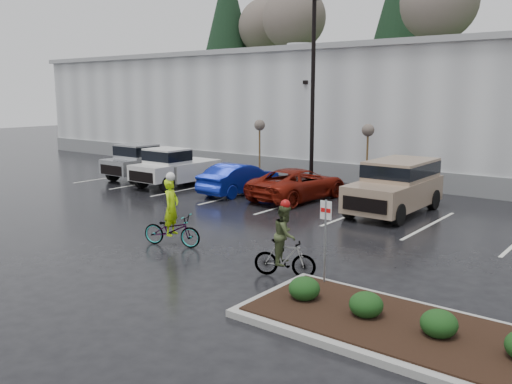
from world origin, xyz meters
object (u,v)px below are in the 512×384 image
Objects in this scene: fire_lane_sign at (325,233)px; cyclist_olive at (285,248)px; pickup_white at (181,166)px; pickup_silver at (150,161)px; lamppost at (313,71)px; sapling_mid at (368,134)px; car_red at (298,184)px; suv_tan at (394,187)px; car_blue at (239,178)px; cyclist_hivis at (172,223)px; sapling_west at (260,128)px.

cyclist_olive is (-1.27, 0.15, -0.65)m from fire_lane_sign.
pickup_silver is at bearing 169.90° from pickup_white.
lamppost is at bearing 31.89° from pickup_white.
fire_lane_sign is 0.42× the size of pickup_silver.
sapling_mid reaches higher than car_red.
car_red is at bearing 4.68° from pickup_white.
fire_lane_sign reaches higher than suv_tan.
car_blue is at bearing 23.47° from cyclist_olive.
lamppost reaches higher than cyclist_hivis.
sapling_mid is at bearing 128.68° from suv_tan.
sapling_west is 16.58m from cyclist_olive.
sapling_mid reaches higher than pickup_silver.
pickup_silver is at bearing 33.33° from cyclist_hivis.
pickup_white is at bearing 2.23° from car_blue.
pickup_silver is 1.00× the size of pickup_white.
sapling_west is 1.39× the size of cyclist_hivis.
pickup_silver is 2.97m from pickup_white.
car_red is at bearing -11.63° from cyclist_hivis.
sapling_west and sapling_mid have the same top height.
car_blue is 2.14× the size of cyclist_olive.
fire_lane_sign is 0.43× the size of suv_tan.
sapling_mid is 13.92m from fire_lane_sign.
sapling_mid is 1.58× the size of cyclist_olive.
lamppost is at bearing -14.04° from sapling_west.
pickup_silver is 2.56× the size of cyclist_olive.
sapling_mid reaches higher than pickup_white.
fire_lane_sign is at bearing -118.65° from cyclist_olive.
car_red is at bearing -37.33° from sapling_west.
lamppost is at bearing -7.61° from cyclist_hivis.
cyclist_hivis is (-0.35, -12.45, -2.01)m from sapling_mid.
pickup_white is 1.03× the size of car_red.
car_red is (2.95, 0.49, -0.02)m from car_blue.
pickup_white is at bearing -177.15° from suv_tan.
fire_lane_sign is (11.80, -12.80, -1.32)m from sapling_west.
fire_lane_sign is (5.30, -12.80, -1.32)m from sapling_mid.
cyclist_olive is (6.53, -11.65, -4.93)m from lamppost.
fire_lane_sign reaches higher than pickup_white.
cyclist_hivis reaches higher than cyclist_olive.
pickup_silver is at bearing -160.21° from sapling_mid.
pickup_silver is 1.20× the size of car_blue.
cyclist_hivis is at bearing -45.69° from pickup_white.
suv_tan is (7.43, 0.49, 0.31)m from car_blue.
car_red is 2.18× the size of cyclist_hivis.
pickup_silver is 14.19m from suv_tan.
pickup_white is 2.56× the size of cyclist_olive.
sapling_west is at bearing -62.21° from car_blue.
car_blue is at bearing -134.09° from sapling_mid.
cyclist_olive reaches higher than car_blue.
sapling_mid is at bearing 0.00° from sapling_west.
fire_lane_sign reaches higher than pickup_silver.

